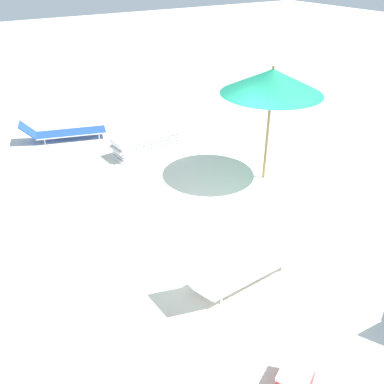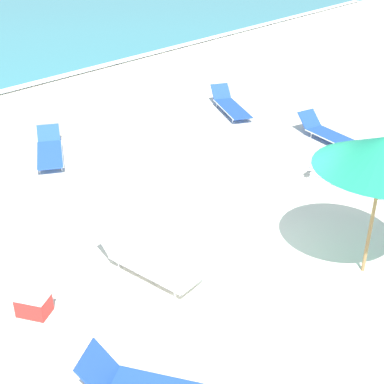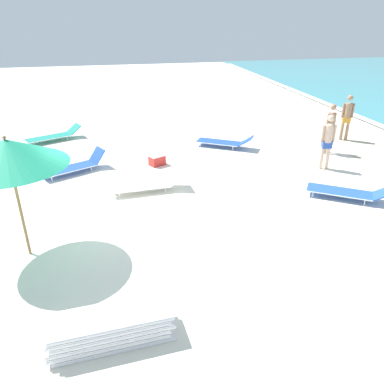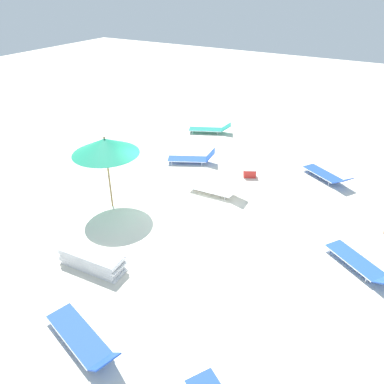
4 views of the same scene
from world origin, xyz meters
TOP-DOWN VIEW (x-y plane):
  - ground_plane at (0.00, 0.01)m, footprint 60.00×60.00m
  - beach_umbrella at (1.16, -1.93)m, footprint 2.18×2.18m
  - lounger_stack at (3.87, -0.30)m, footprint 0.73×1.95m
  - sun_lounger_near_water_left at (5.90, 1.31)m, footprint 1.23×2.35m
  - sun_lounger_mid_beach_solo at (-1.37, 0.88)m, footprint 0.73×2.04m
  - cooler_box at (-3.29, 1.37)m, footprint 0.54×0.60m

SIDE VIEW (x-z plane):
  - ground_plane at x=0.00m, z-range -0.16..0.00m
  - cooler_box at x=-3.29m, z-range 0.00..0.37m
  - sun_lounger_near_water_left at x=5.90m, z-range -0.07..0.50m
  - sun_lounger_mid_beach_solo at x=-1.37m, z-range -0.08..0.52m
  - lounger_stack at x=3.87m, z-range 0.00..0.49m
  - beach_umbrella at x=1.16m, z-range 0.96..3.54m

